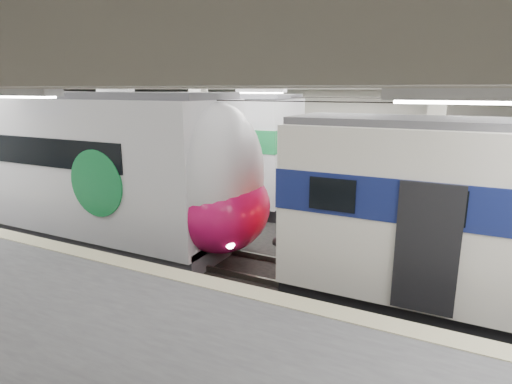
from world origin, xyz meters
The scene contains 3 objects.
station_hall centered at (0.00, -1.74, 3.24)m, with size 36.00×24.00×5.75m.
modern_emu centered at (-5.97, 0.00, 2.41)m, with size 15.46×3.19×4.91m.
far_train centered at (-8.00, 5.50, 2.48)m, with size 15.19×3.15×4.80m.
Camera 1 is at (5.96, -10.08, 4.99)m, focal length 30.00 mm.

